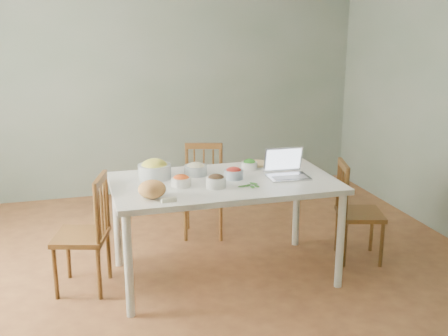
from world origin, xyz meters
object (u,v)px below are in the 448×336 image
object	(u,v)px
chair_far	(203,192)
bowl_squash	(154,169)
dining_table	(224,229)
chair_right	(360,212)
bread_boule	(152,189)
chair_left	(81,234)
laptop	(289,164)

from	to	relation	value
chair_far	bowl_squash	world-z (taller)	bowl_squash
dining_table	bowl_squash	size ratio (longest dim) A/B	6.71
chair_right	chair_far	bearing A→B (deg)	68.24
dining_table	bowl_squash	distance (m)	0.73
bread_boule	chair_far	bearing A→B (deg)	60.67
chair_far	chair_left	distance (m)	1.41
chair_left	bowl_squash	xyz separation A→B (m)	(0.60, 0.12, 0.43)
dining_table	bread_boule	world-z (taller)	bread_boule
chair_far	chair_right	size ratio (longest dim) A/B	1.00
dining_table	chair_far	distance (m)	0.90
bowl_squash	laptop	size ratio (longest dim) A/B	0.81
dining_table	laptop	distance (m)	0.73
laptop	chair_far	bearing A→B (deg)	118.36
chair_left	laptop	size ratio (longest dim) A/B	2.85
chair_far	chair_left	size ratio (longest dim) A/B	0.96
dining_table	bread_boule	distance (m)	0.81
chair_left	bowl_squash	size ratio (longest dim) A/B	3.51
chair_far	bowl_squash	distance (m)	1.00
dining_table	chair_left	distance (m)	1.11
chair_right	laptop	world-z (taller)	laptop
chair_far	bowl_squash	bearing A→B (deg)	-113.41
chair_right	bread_boule	size ratio (longest dim) A/B	4.40
laptop	dining_table	bearing A→B (deg)	174.69
bread_boule	laptop	xyz separation A→B (m)	(1.11, 0.19, 0.05)
chair_right	laptop	bearing A→B (deg)	111.76
bread_boule	bowl_squash	size ratio (longest dim) A/B	0.76
dining_table	bread_boule	size ratio (longest dim) A/B	8.79
bread_boule	dining_table	bearing A→B (deg)	24.06
chair_left	laptop	bearing A→B (deg)	100.33
chair_left	bowl_squash	distance (m)	0.75
chair_far	chair_right	xyz separation A→B (m)	(1.16, -0.90, -0.00)
dining_table	laptop	xyz separation A→B (m)	(0.51, -0.07, 0.52)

